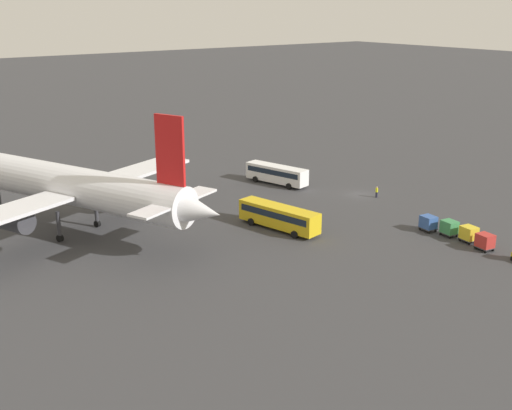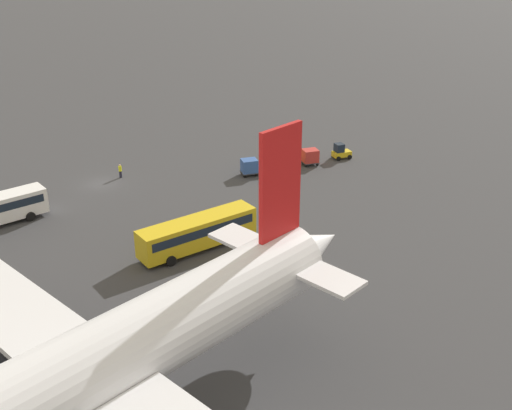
% 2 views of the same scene
% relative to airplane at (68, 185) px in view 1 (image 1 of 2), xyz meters
% --- Properties ---
extents(ground_plane, '(600.00, 600.00, 0.00)m').
position_rel_airplane_xyz_m(ground_plane, '(-10.20, -42.80, -6.38)').
color(ground_plane, '#38383A').
extents(airplane, '(46.13, 39.93, 16.97)m').
position_rel_airplane_xyz_m(airplane, '(0.00, 0.00, 0.00)').
color(airplane, silver).
rests_on(airplane, ground).
extents(shuttle_bus_near, '(11.46, 5.24, 3.09)m').
position_rel_airplane_xyz_m(shuttle_bus_near, '(2.40, -36.14, -4.53)').
color(shuttle_bus_near, white).
rests_on(shuttle_bus_near, ground).
extents(shuttle_bus_far, '(12.34, 4.98, 3.18)m').
position_rel_airplane_xyz_m(shuttle_bus_far, '(-15.26, -22.58, -4.47)').
color(shuttle_bus_far, gold).
rests_on(shuttle_bus_far, ground).
extents(worker_person, '(0.38, 0.38, 1.74)m').
position_rel_airplane_xyz_m(worker_person, '(-12.82, -43.81, -5.51)').
color(worker_person, '#1E1E2D').
rests_on(worker_person, ground).
extents(cargo_cart_red, '(2.19, 1.92, 2.06)m').
position_rel_airplane_xyz_m(cargo_cart_red, '(-36.09, -37.94, -5.19)').
color(cargo_cart_red, '#38383D').
rests_on(cargo_cart_red, ground).
extents(cargo_cart_yellow, '(2.19, 1.92, 2.06)m').
position_rel_airplane_xyz_m(cargo_cart_yellow, '(-33.24, -38.70, -5.19)').
color(cargo_cart_yellow, '#38383D').
rests_on(cargo_cart_yellow, ground).
extents(cargo_cart_green, '(2.19, 1.92, 2.06)m').
position_rel_airplane_xyz_m(cargo_cart_green, '(-30.38, -38.57, -5.19)').
color(cargo_cart_green, '#38383D').
rests_on(cargo_cart_green, ground).
extents(cargo_cart_blue, '(2.19, 1.92, 2.06)m').
position_rel_airplane_xyz_m(cargo_cart_blue, '(-27.52, -37.93, -5.19)').
color(cargo_cart_blue, '#38383D').
rests_on(cargo_cart_blue, ground).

